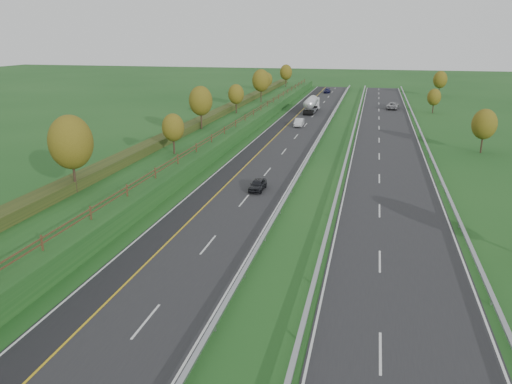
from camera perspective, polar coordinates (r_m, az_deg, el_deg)
ground at (r=70.81m, az=8.03°, el=3.60°), size 400.00×400.00×0.00m
near_carriageway at (r=76.70m, az=2.42°, el=4.84°), size 10.50×200.00×0.04m
far_carriageway at (r=75.47m, az=14.85°, el=4.06°), size 10.50×200.00×0.04m
hard_shoulder at (r=77.47m, az=-0.32°, el=4.99°), size 3.00×200.00×0.04m
lane_markings at (r=75.68m, az=7.18°, el=4.57°), size 26.75×200.00×0.01m
embankment_left at (r=79.89m, az=-6.82°, el=5.97°), size 12.00×200.00×2.00m
hedge_left at (r=80.30m, az=-8.21°, el=7.10°), size 2.20×180.00×1.10m
fence_left at (r=77.77m, az=-3.82°, el=7.03°), size 0.12×189.06×1.20m
median_barrier_near at (r=75.74m, az=6.68°, el=5.04°), size 0.32×200.00×0.71m
median_barrier_far at (r=75.36m, az=10.54°, el=4.80°), size 0.32×200.00×0.71m
outer_barrier_far at (r=75.76m, az=19.27°, el=4.17°), size 0.32×200.00×0.71m
trees_left at (r=75.76m, az=-7.58°, el=9.43°), size 6.64×164.30×7.66m
trees_far at (r=104.72m, az=22.12°, el=9.35°), size 8.45×118.60×7.12m
road_tanker at (r=115.66m, az=6.35°, el=9.97°), size 2.40×11.22×3.46m
car_dark_near at (r=56.23m, az=0.19°, el=0.84°), size 1.60×3.79×1.28m
car_silver_mid at (r=97.12m, az=4.95°, el=7.93°), size 1.63×4.49×1.47m
car_small_far at (r=155.82m, az=8.14°, el=11.39°), size 1.82×4.45×1.29m
car_oncoming at (r=124.21m, az=15.36°, el=9.49°), size 3.22×5.93×1.58m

